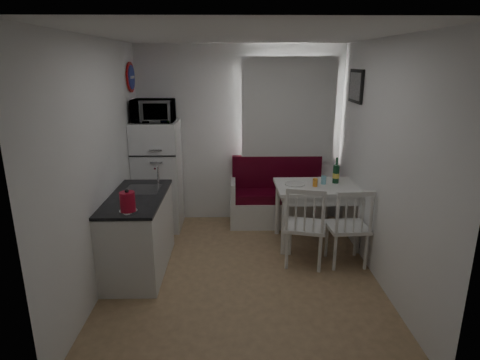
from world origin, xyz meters
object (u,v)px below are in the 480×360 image
(microwave, at_px, (153,111))
(wine_bottle, at_px, (336,170))
(bench, at_px, (277,202))
(chair_right, at_px, (350,220))
(dining_table, at_px, (318,192))
(kettle, at_px, (128,202))
(kitchen_counter, at_px, (139,232))
(fridge, at_px, (158,176))
(chair_left, at_px, (307,219))

(microwave, xyz_separation_m, wine_bottle, (2.43, -0.44, -0.73))
(bench, relative_size, chair_right, 2.68)
(dining_table, xyz_separation_m, wine_bottle, (0.25, 0.10, 0.26))
(microwave, height_order, kettle, microwave)
(kitchen_counter, xyz_separation_m, wine_bottle, (2.45, 0.76, 0.53))
(dining_table, distance_m, kettle, 2.47)
(kitchen_counter, distance_m, wine_bottle, 2.62)
(bench, height_order, kettle, kettle)
(bench, height_order, fridge, fridge)
(wine_bottle, bearing_deg, fridge, 168.64)
(bench, xyz_separation_m, chair_left, (0.20, -1.37, 0.29))
(bench, distance_m, dining_table, 0.92)
(dining_table, height_order, fridge, fridge)
(chair_right, bearing_deg, microwave, 150.27)
(kitchen_counter, height_order, wine_bottle, kitchen_counter)
(bench, bearing_deg, fridge, -176.28)
(fridge, relative_size, microwave, 2.82)
(bench, xyz_separation_m, wine_bottle, (0.70, -0.60, 0.65))
(kitchen_counter, bearing_deg, wine_bottle, 17.15)
(fridge, xyz_separation_m, microwave, (0.00, -0.05, 0.93))
(kitchen_counter, xyz_separation_m, kettle, (0.05, -0.54, 0.57))
(fridge, bearing_deg, kettle, -89.03)
(bench, xyz_separation_m, dining_table, (0.45, -0.70, 0.39))
(chair_left, bearing_deg, fridge, 160.72)
(fridge, distance_m, wine_bottle, 2.49)
(kitchen_counter, bearing_deg, chair_left, -0.50)
(dining_table, xyz_separation_m, fridge, (-2.18, 0.59, 0.06))
(microwave, relative_size, wine_bottle, 1.61)
(fridge, bearing_deg, chair_left, -33.19)
(bench, relative_size, kettle, 5.81)
(dining_table, distance_m, fridge, 2.26)
(kitchen_counter, bearing_deg, bench, 37.77)
(chair_right, height_order, fridge, fridge)
(chair_left, xyz_separation_m, chair_right, (0.50, 0.00, -0.02))
(kitchen_counter, distance_m, chair_left, 1.95)
(fridge, bearing_deg, dining_table, -15.12)
(fridge, distance_m, microwave, 0.93)
(kettle, bearing_deg, bench, 48.04)
(kitchen_counter, relative_size, fridge, 0.85)
(kettle, distance_m, wine_bottle, 2.73)
(dining_table, relative_size, wine_bottle, 3.19)
(kitchen_counter, xyz_separation_m, microwave, (0.02, 1.19, 1.26))
(wine_bottle, bearing_deg, bench, 139.29)
(chair_right, relative_size, wine_bottle, 1.52)
(dining_table, relative_size, fridge, 0.70)
(dining_table, height_order, chair_left, chair_left)
(chair_left, relative_size, chair_right, 1.08)
(dining_table, bearing_deg, bench, 121.40)
(bench, xyz_separation_m, microwave, (-1.73, -0.16, 1.38))
(bench, relative_size, dining_table, 1.28)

